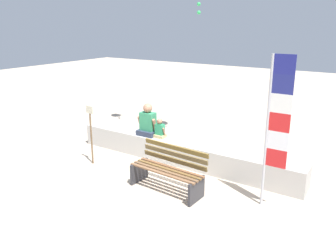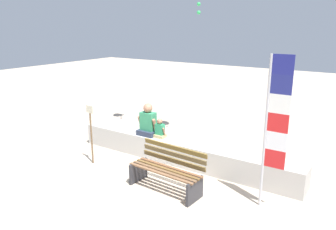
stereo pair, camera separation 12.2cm
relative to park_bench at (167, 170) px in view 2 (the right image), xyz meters
The scene contains 7 objects.
ground_plane 0.65m from the park_bench, 156.86° to the left, with size 40.00×40.00×0.00m, color #BAA791.
seawall_ledge 1.39m from the park_bench, 109.33° to the left, with size 5.81×0.59×0.55m, color #B6B3AB.
park_bench is the anchor object (origin of this frame).
person_adult 1.96m from the park_bench, 138.55° to the left, with size 0.53×0.39×0.82m.
person_child 1.69m from the park_bench, 130.23° to the left, with size 0.32×0.23×0.48m.
flag_banner 2.33m from the park_bench, 13.08° to the left, with size 0.41×0.05×2.81m.
sign_post 2.30m from the park_bench, behind, with size 0.24×0.04×1.44m.
Camera 2 is at (3.92, -5.36, 3.28)m, focal length 35.62 mm.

